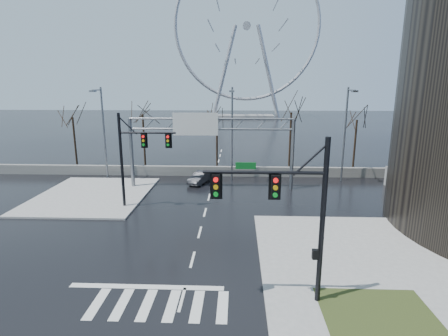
# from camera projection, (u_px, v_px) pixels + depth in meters

# --- Properties ---
(ground) EXTENTS (260.00, 260.00, 0.00)m
(ground) POSITION_uv_depth(u_px,v_px,m) (193.00, 259.00, 20.85)
(ground) COLOR black
(ground) RESTS_ON ground
(sidewalk_right_ext) EXTENTS (12.00, 10.00, 0.15)m
(sidewalk_right_ext) POSITION_uv_depth(u_px,v_px,m) (351.00, 246.00, 22.39)
(sidewalk_right_ext) COLOR gray
(sidewalk_right_ext) RESTS_ON ground
(sidewalk_far) EXTENTS (10.00, 12.00, 0.15)m
(sidewalk_far) POSITION_uv_depth(u_px,v_px,m) (93.00, 195.00, 32.94)
(sidewalk_far) COLOR gray
(sidewalk_far) RESTS_ON ground
(grass_strip) EXTENTS (5.00, 4.00, 0.02)m
(grass_strip) POSITION_uv_depth(u_px,v_px,m) (378.00, 314.00, 15.60)
(grass_strip) COLOR #2D3616
(grass_strip) RESTS_ON sidewalk_near
(barrier_wall) EXTENTS (52.00, 0.50, 1.10)m
(barrier_wall) POSITION_uv_depth(u_px,v_px,m) (215.00, 171.00, 40.18)
(barrier_wall) COLOR slate
(barrier_wall) RESTS_ON ground
(signal_mast_near) EXTENTS (5.52, 0.41, 8.00)m
(signal_mast_near) POSITION_uv_depth(u_px,v_px,m) (293.00, 206.00, 15.60)
(signal_mast_near) COLOR black
(signal_mast_near) RESTS_ON ground
(signal_mast_far) EXTENTS (4.72, 0.41, 8.00)m
(signal_mast_far) POSITION_uv_depth(u_px,v_px,m) (134.00, 152.00, 28.69)
(signal_mast_far) COLOR black
(signal_mast_far) RESTS_ON ground
(sign_gantry) EXTENTS (16.36, 0.40, 7.60)m
(sign_gantry) POSITION_uv_depth(u_px,v_px,m) (207.00, 137.00, 34.23)
(sign_gantry) COLOR slate
(sign_gantry) RESTS_ON ground
(streetlight_left) EXTENTS (0.50, 2.55, 10.00)m
(streetlight_left) POSITION_uv_depth(u_px,v_px,m) (102.00, 126.00, 37.64)
(streetlight_left) COLOR slate
(streetlight_left) RESTS_ON ground
(streetlight_mid) EXTENTS (0.50, 2.55, 10.00)m
(streetlight_mid) POSITION_uv_depth(u_px,v_px,m) (232.00, 127.00, 37.09)
(streetlight_mid) COLOR slate
(streetlight_mid) RESTS_ON ground
(streetlight_right) EXTENTS (0.50, 2.55, 10.00)m
(streetlight_right) POSITION_uv_depth(u_px,v_px,m) (346.00, 127.00, 36.61)
(streetlight_right) COLOR slate
(streetlight_right) RESTS_ON ground
(tree_far_left) EXTENTS (3.50, 3.50, 7.00)m
(tree_far_left) POSITION_uv_depth(u_px,v_px,m) (73.00, 123.00, 43.62)
(tree_far_left) COLOR black
(tree_far_left) RESTS_ON ground
(tree_left) EXTENTS (3.75, 3.75, 7.50)m
(tree_left) POSITION_uv_depth(u_px,v_px,m) (143.00, 121.00, 42.69)
(tree_left) COLOR black
(tree_left) RESTS_ON ground
(tree_center) EXTENTS (3.25, 3.25, 6.50)m
(tree_center) POSITION_uv_depth(u_px,v_px,m) (217.00, 127.00, 43.49)
(tree_center) COLOR black
(tree_center) RESTS_ON ground
(tree_right) EXTENTS (3.90, 3.90, 7.80)m
(tree_right) POSITION_uv_depth(u_px,v_px,m) (291.00, 119.00, 41.93)
(tree_right) COLOR black
(tree_right) RESTS_ON ground
(tree_far_right) EXTENTS (3.40, 3.40, 6.80)m
(tree_far_right) POSITION_uv_depth(u_px,v_px,m) (356.00, 126.00, 42.28)
(tree_far_right) COLOR black
(tree_far_right) RESTS_ON ground
(ferris_wheel) EXTENTS (45.00, 6.00, 50.91)m
(ferris_wheel) POSITION_uv_depth(u_px,v_px,m) (247.00, 32.00, 107.05)
(ferris_wheel) COLOR gray
(ferris_wheel) RESTS_ON ground
(car) EXTENTS (2.49, 3.91, 1.22)m
(car) POSITION_uv_depth(u_px,v_px,m) (200.00, 178.00, 37.12)
(car) COLOR black
(car) RESTS_ON ground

